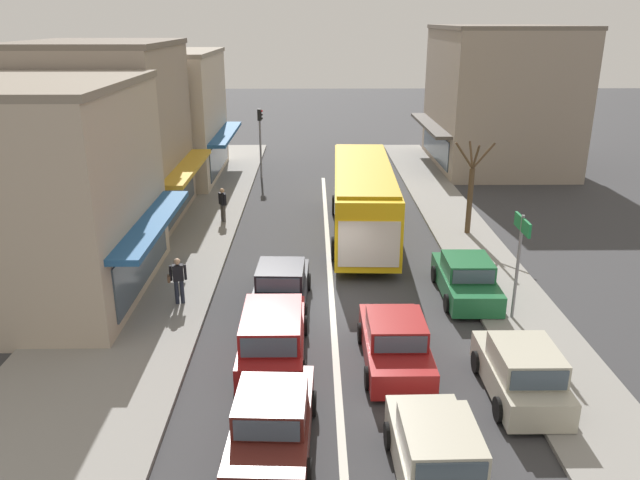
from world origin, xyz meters
The scene contains 21 objects.
ground_plane centered at (0.00, 0.00, 0.00)m, with size 140.00×140.00×0.00m, color #353538.
lane_centre_line centered at (0.00, 4.00, 0.00)m, with size 0.20×28.00×0.01m, color silver.
sidewalk_left centered at (-6.80, 6.00, 0.07)m, with size 5.20×44.00×0.14m, color gray.
kerb_right centered at (6.20, 6.00, 0.06)m, with size 2.80×44.00×0.12m, color gray.
shopfront_corner_near centered at (-10.18, 0.81, 3.73)m, with size 8.22×8.22×7.47m.
shopfront_mid_block centered at (-10.18, 9.24, 4.18)m, with size 7.45×8.28×8.38m.
shopfront_far_end centered at (-10.18, 18.24, 3.77)m, with size 8.66×8.94×7.55m.
building_right_far centered at (11.48, 21.40, 4.45)m, with size 9.00×10.49×8.91m.
city_bus centered at (1.58, 7.09, 1.88)m, with size 3.02×10.94×3.23m.
sedan_adjacent_lane_trail centered at (-1.59, -7.64, 0.66)m, with size 2.04×4.27×1.47m.
hatchback_queue_gap_filler centered at (1.91, -8.86, 0.71)m, with size 1.88×3.73×1.54m.
sedan_queue_far_back centered at (-1.75, -0.08, 0.66)m, with size 2.02×4.26×1.47m.
sedan_behind_bus_near centered at (1.66, -4.01, 0.66)m, with size 1.91×4.21×1.47m.
wagon_behind_bus_mid centered at (-1.81, -3.70, 0.75)m, with size 1.94×4.50×1.58m.
parked_hatchback_kerb_front centered at (4.70, -5.68, 0.71)m, with size 1.83×3.70×1.54m.
parked_sedan_kerb_second centered at (4.73, 0.53, 0.66)m, with size 1.95×4.22×1.47m.
traffic_light_downstreet centered at (-3.82, 18.17, 2.85)m, with size 0.33×0.24×4.20m.
directional_road_sign centered at (5.83, -1.37, 2.68)m, with size 0.10×1.40×3.60m.
street_tree_right centered at (6.37, 7.15, 2.05)m, with size 1.78×1.70×4.28m.
pedestrian_with_handbag_near centered at (-5.20, -0.21, 1.07)m, with size 0.65×0.36×1.63m.
pedestrian_browsing_midblock centered at (-4.93, 8.87, 1.07)m, with size 0.39×0.47×1.63m.
Camera 1 is at (-0.65, -19.57, 9.30)m, focal length 35.00 mm.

